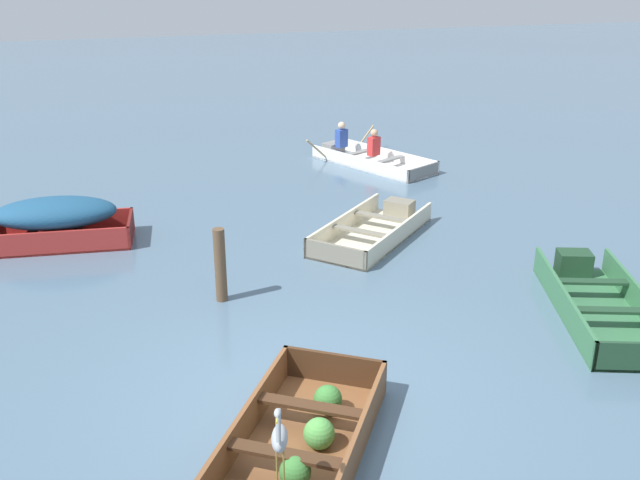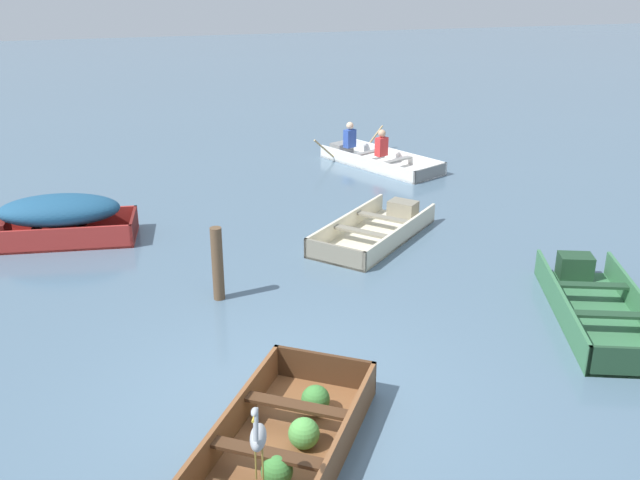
% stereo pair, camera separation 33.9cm
% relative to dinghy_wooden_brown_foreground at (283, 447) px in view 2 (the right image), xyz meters
% --- Properties ---
extents(ground_plane, '(80.00, 80.00, 0.00)m').
position_rel_dinghy_wooden_brown_foreground_xyz_m(ground_plane, '(0.25, 0.94, -0.16)').
color(ground_plane, slate).
extents(dinghy_wooden_brown_foreground, '(2.51, 2.90, 0.42)m').
position_rel_dinghy_wooden_brown_foreground_xyz_m(dinghy_wooden_brown_foreground, '(0.00, 0.00, 0.00)').
color(dinghy_wooden_brown_foreground, brown).
rests_on(dinghy_wooden_brown_foreground, ground).
extents(skiff_red_near_moored, '(2.62, 1.36, 0.83)m').
position_rel_dinghy_wooden_brown_foreground_xyz_m(skiff_red_near_moored, '(-2.45, 6.77, 0.32)').
color(skiff_red_near_moored, '#AD2D28').
rests_on(skiff_red_near_moored, ground).
extents(skiff_cream_mid_moored, '(2.81, 2.73, 0.35)m').
position_rel_dinghy_wooden_brown_foreground_xyz_m(skiff_cream_mid_moored, '(2.97, 5.49, -0.04)').
color(skiff_cream_mid_moored, beige).
rests_on(skiff_cream_mid_moored, ground).
extents(skiff_green_far_moored, '(2.07, 3.19, 0.41)m').
position_rel_dinghy_wooden_brown_foreground_xyz_m(skiff_green_far_moored, '(4.89, 1.86, -0.02)').
color(skiff_green_far_moored, '#387047').
rests_on(skiff_green_far_moored, ground).
extents(rowboat_white_with_crew, '(2.71, 3.27, 0.88)m').
position_rel_dinghy_wooden_brown_foreground_xyz_m(rowboat_white_with_crew, '(4.54, 9.99, 0.01)').
color(rowboat_white_with_crew, white).
rests_on(rowboat_white_with_crew, ground).
extents(heron_on_dinghy, '(0.23, 0.45, 0.84)m').
position_rel_dinghy_wooden_brown_foreground_xyz_m(heron_on_dinghy, '(-0.36, -0.71, 0.73)').
color(heron_on_dinghy, olive).
rests_on(heron_on_dinghy, dinghy_wooden_brown_foreground).
extents(mooring_post, '(0.17, 0.17, 1.11)m').
position_rel_dinghy_wooden_brown_foreground_xyz_m(mooring_post, '(-0.10, 3.76, 0.40)').
color(mooring_post, brown).
rests_on(mooring_post, ground).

